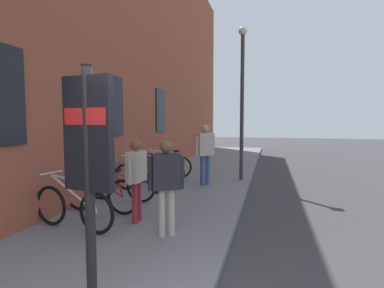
{
  "coord_description": "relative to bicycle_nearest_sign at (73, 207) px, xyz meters",
  "views": [
    {
      "loc": [
        -1.8,
        -0.58,
        1.99
      ],
      "look_at": [
        4.69,
        1.11,
        1.48
      ],
      "focal_mm": 28.13,
      "sensor_mm": 36.0,
      "label": 1
    }
  ],
  "objects": [
    {
      "name": "sidewalk_pavement",
      "position": [
        5.41,
        -0.93,
        -0.45
      ],
      "size": [
        24.0,
        3.5,
        0.12
      ],
      "primitive_type": "cube",
      "color": "slate",
      "rests_on": "ground"
    },
    {
      "name": "bicycle_by_door",
      "position": [
        1.91,
        0.11,
        0.0
      ],
      "size": [
        0.48,
        1.77,
        0.97
      ],
      "color": "black",
      "rests_on": "sidewalk_pavement"
    },
    {
      "name": "bicycle_beside_lamp",
      "position": [
        4.88,
        0.07,
        0.0
      ],
      "size": [
        0.64,
        1.72,
        0.97
      ],
      "color": "black",
      "rests_on": "sidewalk_pavement"
    },
    {
      "name": "bicycle_nearest_sign",
      "position": [
        0.0,
        0.0,
        0.0
      ],
      "size": [
        0.49,
        1.76,
        0.97
      ],
      "color": "black",
      "rests_on": "sidewalk_pavement"
    },
    {
      "name": "bicycle_end_of_row",
      "position": [
        1.0,
        0.08,
        0.0
      ],
      "size": [
        0.48,
        1.77,
        0.97
      ],
      "color": "black",
      "rests_on": "sidewalk_pavement"
    },
    {
      "name": "street_lamp",
      "position": [
        5.26,
        -2.38,
        2.49
      ],
      "size": [
        0.28,
        0.28,
        4.82
      ],
      "color": "#333338",
      "rests_on": "sidewalk_pavement"
    },
    {
      "name": "pedestrian_crossing_street",
      "position": [
        0.65,
        -0.89,
        0.55
      ],
      "size": [
        0.59,
        0.24,
        1.54
      ],
      "color": "maroon",
      "rests_on": "sidewalk_pavement"
    },
    {
      "name": "pedestrian_near_bus",
      "position": [
        0.15,
        -1.65,
        0.57
      ],
      "size": [
        0.42,
        0.53,
        1.57
      ],
      "color": "#B2A599",
      "rests_on": "sidewalk_pavement"
    },
    {
      "name": "pedestrian_by_facade",
      "position": [
        4.16,
        -1.43,
        0.69
      ],
      "size": [
        0.54,
        0.54,
        1.77
      ],
      "color": "#334C8C",
      "rests_on": "sidewalk_pavement"
    },
    {
      "name": "ground",
      "position": [
        3.41,
        -3.68,
        -0.51
      ],
      "size": [
        60.0,
        60.0,
        0.0
      ],
      "primitive_type": "plane",
      "color": "#38383A"
    },
    {
      "name": "transit_info_sign",
      "position": [
        -1.87,
        -1.58,
        1.21
      ],
      "size": [
        0.16,
        0.56,
        2.4
      ],
      "color": "black",
      "rests_on": "sidewalk_pavement"
    },
    {
      "name": "station_facade",
      "position": [
        6.4,
        1.12,
        4.41
      ],
      "size": [
        22.0,
        0.65,
        9.84
      ],
      "color": "brown",
      "rests_on": "ground"
    },
    {
      "name": "bicycle_leaning_wall",
      "position": [
        2.91,
        0.03,
        0.0
      ],
      "size": [
        0.54,
        1.75,
        0.97
      ],
      "color": "black",
      "rests_on": "sidewalk_pavement"
    },
    {
      "name": "bicycle_mid_rack",
      "position": [
        3.96,
        -0.0,
        0.0
      ],
      "size": [
        0.48,
        1.77,
        0.97
      ],
      "color": "black",
      "rests_on": "sidewalk_pavement"
    }
  ]
}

